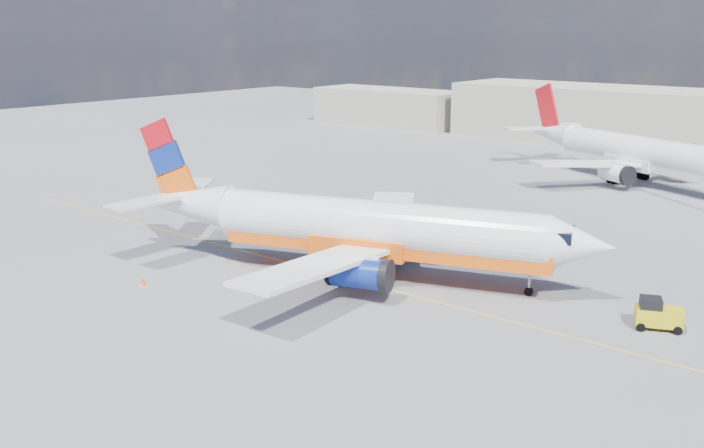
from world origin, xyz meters
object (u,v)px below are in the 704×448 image
Objects in this scene: main_jet at (363,228)px; second_jet at (637,153)px; gse_tug at (657,314)px; traffic_cone at (143,281)px.

main_jet reaches higher than second_jet.
traffic_cone is (-28.73, -14.10, -0.55)m from gse_tug.
second_jet is (2.31, 44.20, -0.16)m from main_jet.
main_jet is at bearing 47.58° from traffic_cone.
second_jet reaches higher than traffic_cone.
gse_tug is at bearing 26.14° from traffic_cone.
main_jet is 44.26m from second_jet.
second_jet is 44.21m from gse_tug.
gse_tug is (16.51, -40.94, -2.42)m from second_jet.
second_jet is 11.11× the size of gse_tug.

